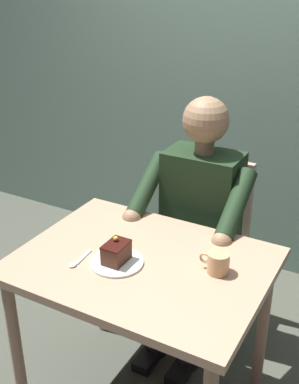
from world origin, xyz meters
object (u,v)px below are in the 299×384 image
object	(u,v)px
seated_person	(195,223)
coffee_cup	(218,262)
dessert_spoon	(78,261)
cake_slice	(116,252)
dining_table	(142,281)
chair	(207,237)

from	to	relation	value
seated_person	coffee_cup	size ratio (longest dim) A/B	10.65
seated_person	coffee_cup	xyz separation A→B (m)	(-0.29, 0.44, 0.12)
seated_person	dessert_spoon	world-z (taller)	seated_person
cake_slice	coffee_cup	distance (m)	0.39
dining_table	dessert_spoon	world-z (taller)	dessert_spoon
dessert_spoon	coffee_cup	bearing A→B (deg)	-158.23
dining_table	chair	world-z (taller)	chair
dining_table	chair	size ratio (longest dim) A/B	1.07
dining_table	cake_slice	world-z (taller)	cake_slice
chair	cake_slice	xyz separation A→B (m)	(0.08, 0.75, 0.30)
chair	cake_slice	distance (m)	0.81
dining_table	chair	xyz separation A→B (m)	(0.00, -0.68, -0.15)
coffee_cup	cake_slice	bearing A→B (deg)	20.23
cake_slice	seated_person	bearing A→B (deg)	-97.48
coffee_cup	dessert_spoon	world-z (taller)	coffee_cup
coffee_cup	dining_table	bearing A→B (deg)	12.94
coffee_cup	chair	bearing A→B (deg)	-64.88
seated_person	coffee_cup	world-z (taller)	seated_person
chair	coffee_cup	distance (m)	0.74
dining_table	dessert_spoon	size ratio (longest dim) A/B	6.81
cake_slice	dessert_spoon	world-z (taller)	cake_slice
cake_slice	coffee_cup	world-z (taller)	cake_slice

